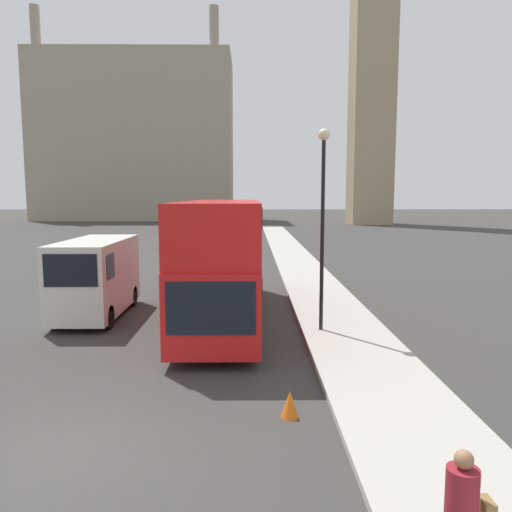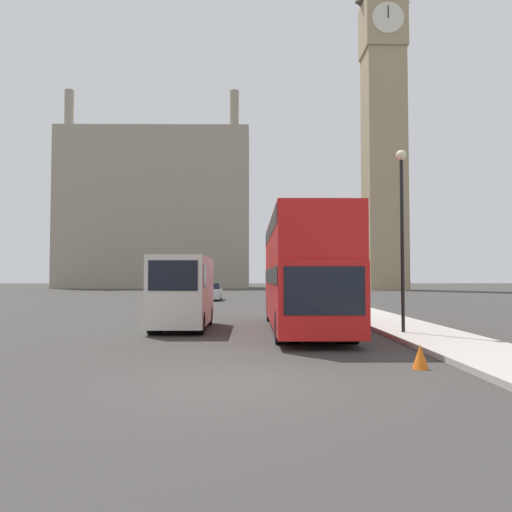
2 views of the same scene
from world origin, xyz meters
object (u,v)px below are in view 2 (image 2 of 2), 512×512
at_px(street_lamp, 402,214).
at_px(parked_sedan, 211,292).
at_px(red_double_decker_bus, 303,269).
at_px(white_van, 183,291).
at_px(clock_tower, 383,110).

bearing_deg(street_lamp, parked_sedan, 108.20).
distance_m(red_double_decker_bus, street_lamp, 4.28).
bearing_deg(white_van, red_double_decker_bus, -3.45).
bearing_deg(parked_sedan, red_double_decker_bus, -77.31).
bearing_deg(clock_tower, parked_sedan, -125.30).
xyz_separation_m(white_van, street_lamp, (7.88, -2.36, 2.73)).
distance_m(white_van, parked_sedan, 24.31).
height_order(red_double_decker_bus, parked_sedan, red_double_decker_bus).
bearing_deg(parked_sedan, street_lamp, -71.80).
distance_m(clock_tower, parked_sedan, 51.37).
bearing_deg(parked_sedan, clock_tower, 54.70).
bearing_deg(white_van, clock_tower, 68.03).
height_order(clock_tower, white_van, clock_tower).
height_order(clock_tower, street_lamp, clock_tower).
xyz_separation_m(red_double_decker_bus, parked_sedan, (-5.53, 24.56, -1.68)).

